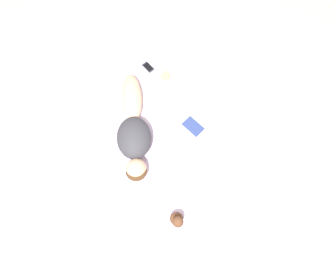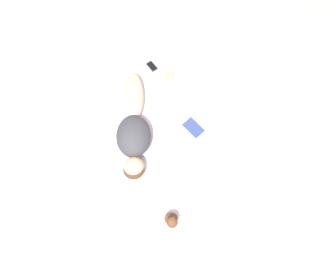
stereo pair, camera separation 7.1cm
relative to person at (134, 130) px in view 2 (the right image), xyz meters
The scene contains 7 objects.
ground_plane 0.62m from the person, behind, with size 12.00×12.00×0.00m, color #B7A88E.
bed 0.40m from the person, behind, with size 1.79×2.09×0.49m.
person is the anchor object (origin of this frame).
open_magazine 0.70m from the person, behind, with size 0.52×0.47×0.01m.
coffee_mug 0.76m from the person, 131.03° to the right, with size 0.12×0.09×0.08m.
cell_phone 0.85m from the person, 114.64° to the right, with size 0.13×0.16×0.01m.
plush_toy 0.95m from the person, 99.84° to the left, with size 0.12×0.15×0.19m.
Camera 2 is at (0.15, 1.29, 3.61)m, focal length 35.00 mm.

